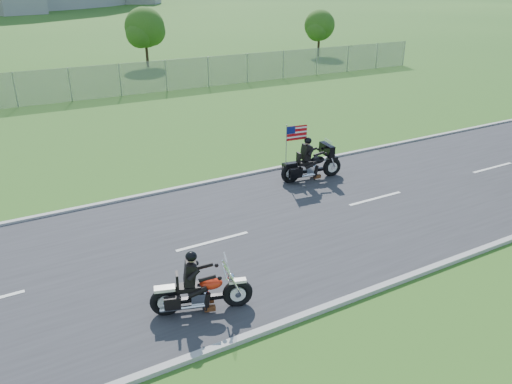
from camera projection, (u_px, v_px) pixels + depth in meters
ground at (274, 227)px, 14.92m from camera, size 420.00×420.00×0.00m
road at (274, 226)px, 14.92m from camera, size 120.00×8.00×0.04m
curb_north at (216, 181)px, 18.14m from camera, size 120.00×0.18×0.12m
curb_south at (364, 294)px, 11.67m from camera, size 120.00×0.18×0.12m
fence at (15, 90)px, 28.25m from camera, size 60.00×0.03×2.00m
tree_fence_near at (145, 29)px, 40.49m from camera, size 3.52×3.28×4.75m
tree_fence_far at (320, 27)px, 46.25m from camera, size 3.08×2.87×4.20m
motorcycle_lead at (200, 293)px, 10.96m from camera, size 2.23×1.02×1.54m
motorcycle_follow at (311, 165)px, 18.17m from camera, size 2.45×0.88×2.05m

